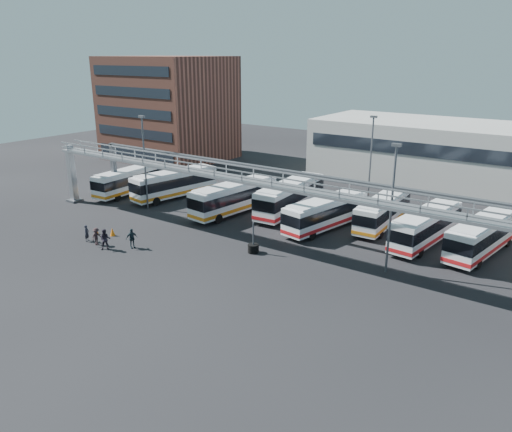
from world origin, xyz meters
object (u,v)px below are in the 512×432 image
Objects in this scene: bus_4 at (290,196)px; bus_7 at (426,226)px; pedestrian_c at (96,236)px; cone_right at (96,231)px; bus_8 at (483,234)px; bus_5 at (326,212)px; tire_stack at (253,248)px; pedestrian_a at (87,233)px; bus_0 at (130,180)px; light_pole_back at (371,158)px; light_pole_left at (144,158)px; cone_left at (112,232)px; pedestrian_d at (132,238)px; light_pole_mid at (392,203)px; bus_3 at (234,197)px; bus_6 at (383,211)px; pedestrian_b at (105,239)px; bus_1 at (175,183)px.

bus_4 is 14.78m from bus_7.
cone_right is (-2.35, 1.74, -0.46)m from pedestrian_c.
bus_8 is at bearing 11.56° from bus_7.
bus_5 is 9.37m from tire_stack.
bus_8 is 3.95× the size of tire_stack.
pedestrian_a is at bearing -62.55° from cone_right.
pedestrian_a is (9.28, -13.42, -0.95)m from bus_0.
light_pole_back is 9.64m from bus_4.
light_pole_left is at bearing -158.71° from bus_8.
cone_right is (-1.60, -0.62, -0.04)m from cone_left.
bus_8 is at bearing 2.67° from bus_0.
bus_0 reaches higher than pedestrian_d.
bus_3 is at bearing 164.91° from light_pole_mid.
bus_6 reaches higher than pedestrian_a.
light_pole_mid reaches higher than bus_7.
light_pole_mid reaches higher than pedestrian_d.
pedestrian_c is at bearing -122.38° from light_pole_back.
cone_right is (-11.63, -16.33, -1.58)m from bus_4.
bus_4 is at bearing -33.65° from pedestrian_c.
bus_7 is 28.94m from cone_left.
bus_7 reaches higher than pedestrian_b.
bus_0 is 15.17× the size of cone_right.
pedestrian_b is at bearing -119.40° from light_pole_back.
light_pole_left is 10.61m from bus_3.
bus_1 is at bearing 51.27° from pedestrian_d.
bus_4 is (14.28, 2.80, 0.09)m from bus_1.
bus_7 is at bearing -60.81° from pedestrian_c.
bus_6 is at bearing 25.37° from bus_3.
light_pole_mid is 13.25× the size of cone_left.
light_pole_back is at bearing 80.72° from tire_stack.
bus_1 reaches higher than bus_0.
pedestrian_b reaches higher than pedestrian_d.
cone_right is (-3.93, 2.00, -0.60)m from pedestrian_b.
bus_6 is at bearing -69.64° from pedestrian_a.
pedestrian_a is at bearing -66.32° from bus_1.
bus_5 is (-8.66, 6.26, -4.00)m from light_pole_mid.
bus_5 is at bearing -27.34° from bus_4.
pedestrian_a is 2.28× the size of cone_right.
light_pole_mid is 10.58m from bus_8.
pedestrian_c is at bearing -158.19° from light_pole_mid.
cone_right is at bearing -163.49° from light_pole_mid.
bus_3 is 15.22m from pedestrian_c.
light_pole_mid is at bearing -61.93° from light_pole_back.
bus_4 reaches higher than bus_7.
light_pole_mid is (28.00, -1.00, 0.00)m from light_pole_left.
cone_right is at bearing 47.13° from pedestrian_c.
pedestrian_c is (1.50, -0.08, 0.02)m from pedestrian_a.
cone_left is (10.03, -11.15, -1.34)m from bus_0.
bus_4 is 1.09× the size of bus_7.
light_pole_mid is 27.10m from pedestrian_a.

